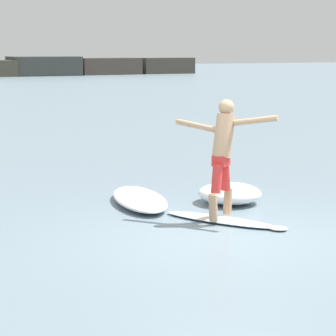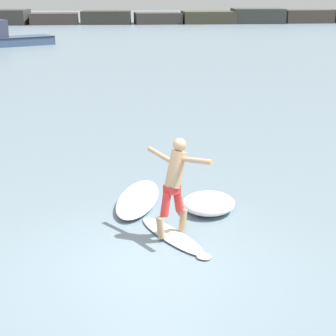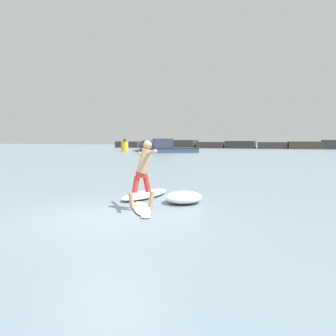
{
  "view_description": "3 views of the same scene",
  "coord_description": "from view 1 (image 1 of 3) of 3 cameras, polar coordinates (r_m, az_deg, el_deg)",
  "views": [
    {
      "loc": [
        -5.49,
        -9.37,
        2.64
      ],
      "look_at": [
        0.22,
        2.29,
        0.65
      ],
      "focal_mm": 85.0,
      "sensor_mm": 36.0,
      "label": 1
    },
    {
      "loc": [
        -0.43,
        -8.48,
        4.41
      ],
      "look_at": [
        0.51,
        2.61,
        0.78
      ],
      "focal_mm": 60.0,
      "sensor_mm": 36.0,
      "label": 2
    },
    {
      "loc": [
        3.67,
        -7.18,
        1.89
      ],
      "look_at": [
        0.67,
        2.56,
        0.99
      ],
      "focal_mm": 35.0,
      "sensor_mm": 36.0,
      "label": 3
    }
  ],
  "objects": [
    {
      "name": "ground_plane",
      "position": [
        11.18,
        4.17,
        -4.99
      ],
      "size": [
        200.0,
        200.0,
        0.0
      ],
      "primitive_type": "plane",
      "color": "slate"
    },
    {
      "name": "surfboard",
      "position": [
        12.13,
        3.92,
        -3.74
      ],
      "size": [
        1.33,
        2.04,
        0.2
      ],
      "color": "beige",
      "rests_on": "ground"
    },
    {
      "name": "surfer",
      "position": [
        12.03,
        3.98,
        1.42
      ],
      "size": [
        1.07,
        1.4,
        1.8
      ],
      "color": "tan",
      "rests_on": "surfboard"
    },
    {
      "name": "wave_foam_at_tail",
      "position": [
        13.42,
        -2.06,
        -2.24
      ],
      "size": [
        1.3,
        2.43,
        0.19
      ],
      "color": "white",
      "rests_on": "ground"
    },
    {
      "name": "wave_foam_at_nose",
      "position": [
        13.56,
        4.45,
        -1.83
      ],
      "size": [
        1.39,
        1.46,
        0.34
      ],
      "color": "white",
      "rests_on": "ground"
    }
  ]
}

